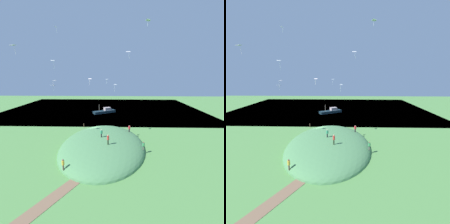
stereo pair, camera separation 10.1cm
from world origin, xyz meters
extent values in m
plane|color=#518843|center=(0.00, 0.00, 0.00)|extent=(160.00, 160.00, 0.00)
cube|color=#3E6C8B|center=(-34.53, 0.00, -0.20)|extent=(57.14, 80.00, 0.40)
ellipsoid|color=#4E8450|center=(7.79, 2.94, 0.00)|extent=(25.90, 16.88, 4.81)
cube|color=brown|center=(22.01, -0.99, 0.02)|extent=(14.32, 8.67, 0.04)
cube|color=#152933|center=(-24.61, 0.86, 0.47)|extent=(6.68, 8.55, 0.93)
cube|color=#B5A0A1|center=(-25.33, 1.95, 1.50)|extent=(2.70, 2.96, 1.13)
cylinder|color=gray|center=(-23.42, -0.97, 2.23)|extent=(0.14, 0.14, 2.58)
cube|color=black|center=(8.76, 2.80, 2.77)|extent=(0.28, 0.19, 0.76)
cylinder|color=#328A61|center=(8.76, 2.80, 3.45)|extent=(0.55, 0.55, 0.60)
sphere|color=beige|center=(8.76, 2.80, 3.86)|extent=(0.23, 0.23, 0.23)
cube|color=black|center=(12.05, 4.28, 2.68)|extent=(0.24, 0.20, 0.88)
cylinder|color=#C63830|center=(12.05, 4.28, 3.47)|extent=(0.52, 0.52, 0.70)
sphere|color=tan|center=(12.05, 4.28, 3.96)|extent=(0.27, 0.27, 0.27)
cube|color=#312931|center=(2.60, 8.65, 1.86)|extent=(0.22, 0.29, 0.75)
cylinder|color=red|center=(2.60, 8.65, 2.54)|extent=(0.60, 0.60, 0.60)
sphere|color=#9A675A|center=(2.60, 8.65, 2.95)|extent=(0.23, 0.23, 0.23)
cube|color=#52564A|center=(10.75, 10.76, 1.10)|extent=(0.22, 0.27, 0.75)
cylinder|color=#3B9053|center=(10.75, 10.76, 1.77)|extent=(0.58, 0.58, 0.59)
sphere|color=brown|center=(10.75, 10.76, 2.17)|extent=(0.22, 0.22, 0.22)
cube|color=brown|center=(17.86, -2.07, 0.91)|extent=(0.25, 0.18, 0.83)
cylinder|color=gold|center=(17.86, -2.07, 1.65)|extent=(0.50, 0.50, 0.66)
sphere|color=brown|center=(17.86, -2.07, 2.11)|extent=(0.25, 0.25, 0.25)
cube|color=silver|center=(10.42, -11.93, 19.33)|extent=(1.12, 1.28, 0.06)
cylinder|color=silver|center=(10.37, -11.71, 18.44)|extent=(0.11, 0.12, 1.26)
cube|color=white|center=(-2.23, -8.61, 25.31)|extent=(0.73, 0.49, 0.19)
cylinder|color=white|center=(-1.96, -8.32, 24.56)|extent=(0.20, 0.16, 1.14)
cube|color=white|center=(-0.39, -9.17, 17.64)|extent=(1.09, 1.06, 0.20)
cylinder|color=white|center=(-0.22, -8.89, 16.49)|extent=(0.11, 0.17, 1.85)
cube|color=white|center=(2.30, 12.05, 25.30)|extent=(1.28, 0.97, 0.21)
cylinder|color=white|center=(2.08, 11.99, 24.54)|extent=(0.16, 0.07, 0.94)
cube|color=silver|center=(-4.03, -10.40, 12.94)|extent=(1.39, 1.20, 0.23)
cylinder|color=silver|center=(-3.77, -10.61, 11.85)|extent=(0.07, 0.23, 1.58)
cube|color=silver|center=(-7.39, -12.16, 11.56)|extent=(1.10, 1.33, 0.11)
cylinder|color=silver|center=(-7.64, -12.16, 10.70)|extent=(0.13, 0.16, 1.13)
cube|color=white|center=(0.97, 5.38, 12.23)|extent=(0.99, 0.91, 0.12)
cylinder|color=white|center=(0.80, 5.22, 11.30)|extent=(0.08, 0.16, 1.44)
cube|color=white|center=(6.94, 0.54, 13.64)|extent=(0.53, 0.68, 0.16)
cylinder|color=white|center=(7.23, 0.48, 12.96)|extent=(0.18, 0.10, 1.05)
cube|color=white|center=(-3.83, 8.46, 19.94)|extent=(0.90, 1.18, 0.24)
cylinder|color=white|center=(-3.70, 8.65, 19.00)|extent=(0.21, 0.21, 1.32)
cube|color=white|center=(-13.04, 2.67, 13.06)|extent=(1.03, 0.96, 0.10)
cylinder|color=white|center=(-13.18, 2.51, 12.23)|extent=(0.18, 0.17, 1.24)
cylinder|color=brown|center=(-5.62, -3.46, 0.54)|extent=(0.14, 0.14, 1.09)
camera|label=1|loc=(41.51, 5.92, 14.37)|focal=28.29mm
camera|label=2|loc=(41.51, 6.02, 14.37)|focal=28.29mm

